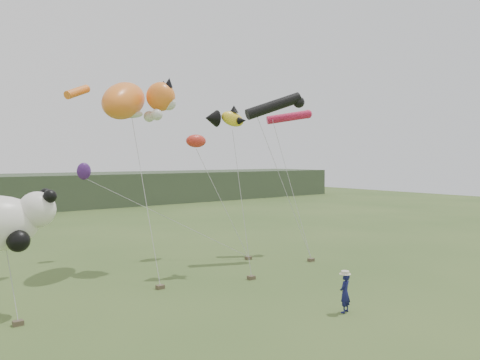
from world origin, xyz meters
TOP-DOWN VIEW (x-y plane):
  - ground at (0.00, 0.00)m, footprint 120.00×120.00m
  - festival_attendant at (0.13, -2.15)m, footprint 0.63×0.50m
  - sandbag_anchors at (-0.97, 5.04)m, footprint 16.07×3.86m
  - cat_kite at (-2.96, 9.80)m, footprint 5.58×4.57m
  - fish_kite at (0.49, 6.15)m, footprint 2.30×1.51m
  - tube_kites at (5.65, 7.21)m, footprint 5.38×2.77m
  - panda_kite at (-10.27, 5.31)m, footprint 3.64×2.35m
  - misc_kites at (-0.57, 11.60)m, footprint 6.82×3.92m

SIDE VIEW (x-z plane):
  - ground at x=0.00m, z-range 0.00..0.00m
  - sandbag_anchors at x=-0.97m, z-range 0.00..0.18m
  - festival_attendant at x=0.13m, z-range 0.00..1.52m
  - panda_kite at x=-10.27m, z-range 2.42..4.68m
  - misc_kites at x=-0.57m, z-range 4.96..7.67m
  - fish_kite at x=0.49m, z-range 7.37..8.61m
  - tube_kites at x=5.65m, z-range 7.96..9.78m
  - cat_kite at x=-2.96m, z-range 7.56..10.46m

